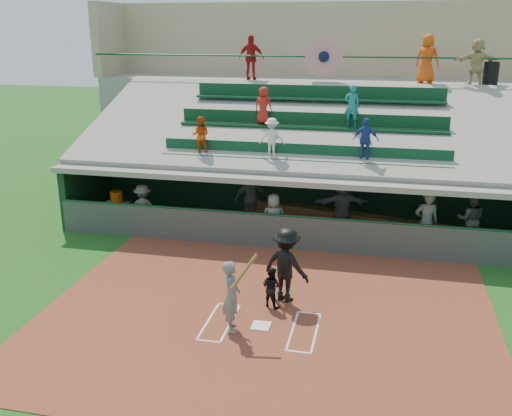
% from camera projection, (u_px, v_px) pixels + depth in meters
% --- Properties ---
extents(ground, '(100.00, 100.00, 0.00)m').
position_uv_depth(ground, '(261.00, 327.00, 13.45)').
color(ground, '#184B15').
rests_on(ground, ground).
extents(dirt_slab, '(11.00, 9.00, 0.02)m').
position_uv_depth(dirt_slab, '(265.00, 317.00, 13.91)').
color(dirt_slab, brown).
rests_on(dirt_slab, ground).
extents(home_plate, '(0.43, 0.43, 0.03)m').
position_uv_depth(home_plate, '(261.00, 326.00, 13.44)').
color(home_plate, white).
rests_on(home_plate, dirt_slab).
extents(batters_box_chalk, '(2.65, 1.85, 0.01)m').
position_uv_depth(batters_box_chalk, '(261.00, 326.00, 13.44)').
color(batters_box_chalk, white).
rests_on(batters_box_chalk, dirt_slab).
extents(dugout_floor, '(16.00, 3.50, 0.04)m').
position_uv_depth(dugout_floor, '(302.00, 231.00, 19.72)').
color(dugout_floor, gray).
rests_on(dugout_floor, ground).
extents(concourse_slab, '(20.00, 3.00, 4.60)m').
position_uv_depth(concourse_slab, '(325.00, 132.00, 25.29)').
color(concourse_slab, gray).
rests_on(concourse_slab, ground).
extents(grandstand, '(20.40, 10.40, 7.80)m').
position_uv_depth(grandstand, '(317.00, 146.00, 22.53)').
color(grandstand, '#464A46').
rests_on(grandstand, ground).
extents(batter_at_plate, '(0.93, 0.79, 1.95)m').
position_uv_depth(batter_at_plate, '(232.00, 296.00, 13.05)').
color(batter_at_plate, '#5C5E59').
rests_on(batter_at_plate, dirt_slab).
extents(catcher, '(0.63, 0.56, 1.06)m').
position_uv_depth(catcher, '(271.00, 287.00, 14.27)').
color(catcher, black).
rests_on(catcher, dirt_slab).
extents(home_umpire, '(1.44, 1.16, 1.95)m').
position_uv_depth(home_umpire, '(286.00, 265.00, 14.47)').
color(home_umpire, black).
rests_on(home_umpire, dirt_slab).
extents(dugout_bench, '(15.19, 4.20, 0.47)m').
position_uv_depth(dugout_bench, '(310.00, 213.00, 20.77)').
color(dugout_bench, olive).
rests_on(dugout_bench, dugout_floor).
extents(white_table, '(0.86, 0.65, 0.75)m').
position_uv_depth(white_table, '(116.00, 213.00, 20.27)').
color(white_table, white).
rests_on(white_table, dugout_floor).
extents(water_cooler, '(0.42, 0.42, 0.42)m').
position_uv_depth(water_cooler, '(116.00, 197.00, 20.16)').
color(water_cooler, '#DC5E0C').
rests_on(water_cooler, white_table).
extents(dugout_player_a, '(1.19, 0.89, 1.63)m').
position_uv_depth(dugout_player_a, '(143.00, 208.00, 19.46)').
color(dugout_player_a, '#51534F').
rests_on(dugout_player_a, dugout_floor).
extents(dugout_player_b, '(1.26, 0.95, 1.98)m').
position_uv_depth(dugout_player_b, '(251.00, 199.00, 19.88)').
color(dugout_player_b, '#535651').
rests_on(dugout_player_b, dugout_floor).
extents(dugout_player_c, '(0.92, 0.72, 1.65)m').
position_uv_depth(dugout_player_c, '(274.00, 218.00, 18.35)').
color(dugout_player_c, '#60635D').
rests_on(dugout_player_c, dugout_floor).
extents(dugout_player_d, '(1.90, 0.99, 1.96)m').
position_uv_depth(dugout_player_d, '(342.00, 205.00, 19.21)').
color(dugout_player_d, '#61645E').
rests_on(dugout_player_d, dugout_floor).
extents(dugout_player_e, '(0.79, 0.59, 1.99)m').
position_uv_depth(dugout_player_e, '(426.00, 222.00, 17.46)').
color(dugout_player_e, '#535651').
rests_on(dugout_player_e, dugout_floor).
extents(dugout_player_f, '(0.87, 0.69, 1.77)m').
position_uv_depth(dugout_player_f, '(470.00, 219.00, 18.10)').
color(dugout_player_f, '#525550').
rests_on(dugout_player_f, dugout_floor).
extents(trash_bin, '(0.58, 0.58, 0.87)m').
position_uv_depth(trash_bin, '(491.00, 73.00, 22.02)').
color(trash_bin, black).
rests_on(trash_bin, concourse_slab).
extents(concourse_staff_a, '(1.08, 0.46, 1.83)m').
position_uv_depth(concourse_staff_a, '(251.00, 58.00, 23.86)').
color(concourse_staff_a, '#AC1314').
rests_on(concourse_staff_a, concourse_slab).
extents(concourse_staff_b, '(1.06, 0.85, 1.89)m').
position_uv_depth(concourse_staff_b, '(427.00, 59.00, 22.36)').
color(concourse_staff_b, '#DF490D').
rests_on(concourse_staff_b, concourse_slab).
extents(concourse_staff_c, '(1.69, 0.77, 1.75)m').
position_uv_depth(concourse_staff_c, '(476.00, 62.00, 21.73)').
color(concourse_staff_c, tan).
rests_on(concourse_staff_c, concourse_slab).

